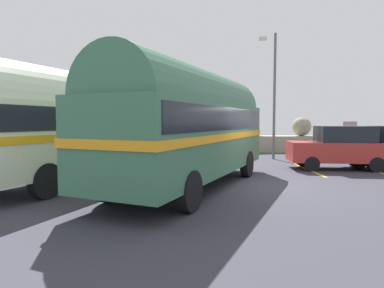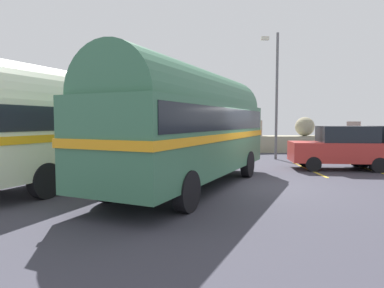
{
  "view_description": "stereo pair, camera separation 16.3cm",
  "coord_description": "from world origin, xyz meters",
  "px_view_note": "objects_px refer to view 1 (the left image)",
  "views": [
    {
      "loc": [
        -1.85,
        -10.69,
        2.08
      ],
      "look_at": [
        -1.95,
        0.18,
        1.33
      ],
      "focal_mm": 30.83,
      "sensor_mm": 36.0,
      "label": 1
    },
    {
      "loc": [
        -1.69,
        -10.68,
        2.08
      ],
      "look_at": [
        -1.95,
        0.18,
        1.33
      ],
      "focal_mm": 30.83,
      "sensor_mm": 36.0,
      "label": 2
    }
  ],
  "objects_px": {
    "second_coach": "(80,122)",
    "parked_car_nearest": "(339,147)",
    "vintage_coach": "(191,122)",
    "lamp_post": "(273,90)"
  },
  "relations": [
    {
      "from": "vintage_coach",
      "to": "lamp_post",
      "type": "xyz_separation_m",
      "value": [
        4.35,
        7.91,
        1.76
      ]
    },
    {
      "from": "parked_car_nearest",
      "to": "lamp_post",
      "type": "height_order",
      "value": "lamp_post"
    },
    {
      "from": "parked_car_nearest",
      "to": "lamp_post",
      "type": "bearing_deg",
      "value": 31.81
    },
    {
      "from": "vintage_coach",
      "to": "parked_car_nearest",
      "type": "height_order",
      "value": "vintage_coach"
    },
    {
      "from": "vintage_coach",
      "to": "lamp_post",
      "type": "height_order",
      "value": "lamp_post"
    },
    {
      "from": "vintage_coach",
      "to": "second_coach",
      "type": "xyz_separation_m",
      "value": [
        -3.9,
        1.25,
        0.0
      ]
    },
    {
      "from": "vintage_coach",
      "to": "parked_car_nearest",
      "type": "xyz_separation_m",
      "value": [
        6.33,
        3.97,
        -1.08
      ]
    },
    {
      "from": "second_coach",
      "to": "lamp_post",
      "type": "bearing_deg",
      "value": 60.98
    },
    {
      "from": "vintage_coach",
      "to": "parked_car_nearest",
      "type": "relative_size",
      "value": 2.08
    },
    {
      "from": "second_coach",
      "to": "parked_car_nearest",
      "type": "distance_m",
      "value": 10.64
    }
  ]
}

